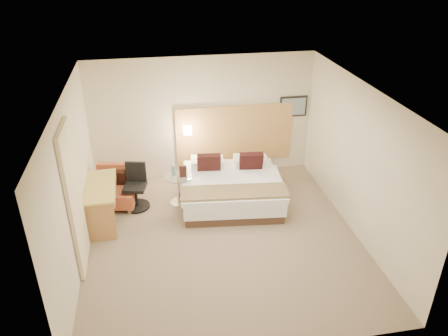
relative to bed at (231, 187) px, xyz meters
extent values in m
cube|color=#786751|center=(-0.39, -1.26, -0.32)|extent=(4.80, 5.00, 0.02)
cube|color=white|center=(-0.39, -1.26, 2.40)|extent=(4.80, 5.00, 0.02)
cube|color=beige|center=(-0.39, 1.25, 1.04)|extent=(4.80, 0.02, 2.70)
cube|color=beige|center=(-0.39, -3.77, 1.04)|extent=(4.80, 0.02, 2.70)
cube|color=beige|center=(-2.80, -1.26, 1.04)|extent=(0.02, 5.00, 2.70)
cube|color=beige|center=(2.02, -1.26, 1.04)|extent=(0.02, 5.00, 2.70)
cube|color=tan|center=(0.31, 1.21, 0.64)|extent=(2.60, 0.04, 1.30)
cube|color=black|center=(1.63, 1.22, 1.19)|extent=(0.62, 0.03, 0.47)
cube|color=gray|center=(1.63, 1.20, 1.19)|extent=(0.54, 0.01, 0.39)
cylinder|color=silver|center=(-0.74, 1.16, 0.84)|extent=(0.02, 0.12, 0.02)
cube|color=#FFEDC6|center=(-0.74, 1.10, 0.84)|extent=(0.15, 0.15, 0.15)
cube|color=beige|center=(-2.75, -1.51, 0.91)|extent=(0.06, 0.90, 2.42)
cylinder|color=#79A7BB|center=(-1.14, 0.15, 0.41)|extent=(0.07, 0.07, 0.22)
cube|color=#341915|center=(-0.95, 0.05, 0.42)|extent=(0.15, 0.07, 0.24)
cube|color=#452E22|center=(0.00, 0.00, -0.23)|extent=(2.04, 2.04, 0.17)
cube|color=white|center=(0.00, 0.00, 0.00)|extent=(2.10, 2.10, 0.29)
cube|color=white|center=(-0.03, -0.27, 0.19)|extent=(2.11, 1.58, 0.10)
cube|color=silver|center=(-0.39, 0.75, 0.23)|extent=(0.71, 0.43, 0.17)
cube|color=white|center=(0.53, 0.66, 0.23)|extent=(0.71, 0.43, 0.17)
cube|color=white|center=(-0.41, 0.50, 0.33)|extent=(0.71, 0.43, 0.17)
cube|color=white|center=(0.50, 0.41, 0.33)|extent=(0.71, 0.43, 0.17)
cube|color=black|center=(-0.40, 0.31, 0.41)|extent=(0.50, 0.31, 0.49)
cube|color=black|center=(0.46, 0.22, 0.41)|extent=(0.50, 0.31, 0.49)
cube|color=orange|center=(-0.07, -0.65, 0.27)|extent=(2.06, 0.73, 0.05)
cube|color=tan|center=(-2.65, -0.02, -0.27)|extent=(0.09, 0.09, 0.10)
cube|color=#9B6F49|center=(-2.04, -0.13, -0.27)|extent=(0.09, 0.09, 0.10)
cube|color=#A77D4E|center=(-2.56, 0.51, -0.27)|extent=(0.09, 0.09, 0.10)
cube|color=tan|center=(-1.95, 0.40, -0.27)|extent=(0.09, 0.09, 0.10)
cube|color=#BB5732|center=(-2.30, 0.19, -0.07)|extent=(0.88, 0.80, 0.29)
cube|color=#B65130|center=(-2.25, 0.47, 0.29)|extent=(0.78, 0.25, 0.43)
cube|color=black|center=(-2.27, 0.36, 0.22)|extent=(0.39, 0.24, 0.38)
cylinder|color=silver|center=(-1.06, 0.09, -0.30)|extent=(0.40, 0.40, 0.02)
cylinder|color=silver|center=(-1.06, 0.09, 0.00)|extent=(0.05, 0.05, 0.58)
cylinder|color=white|center=(-1.06, 0.09, 0.29)|extent=(0.60, 0.60, 0.01)
cube|color=gold|center=(-2.53, -0.34, 0.46)|extent=(0.61, 1.28, 0.04)
cube|color=#AF7C44|center=(-2.52, -0.94, 0.06)|extent=(0.53, 0.05, 0.75)
cube|color=#B48E46|center=(-2.54, 0.25, 0.06)|extent=(0.53, 0.05, 0.75)
cube|color=#D28352|center=(-2.48, -0.34, 0.37)|extent=(0.50, 1.20, 0.11)
cylinder|color=black|center=(-1.91, 0.06, -0.28)|extent=(0.62, 0.62, 0.04)
cylinder|color=black|center=(-1.91, 0.06, -0.07)|extent=(0.07, 0.07, 0.40)
cube|color=black|center=(-1.91, 0.06, 0.15)|extent=(0.50, 0.50, 0.07)
cube|color=black|center=(-1.87, 0.24, 0.40)|extent=(0.40, 0.14, 0.42)
camera|label=1|loc=(-1.49, -7.52, 4.46)|focal=35.00mm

